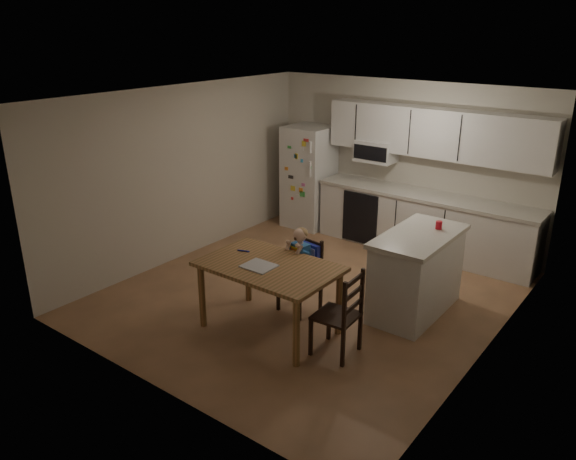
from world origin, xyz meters
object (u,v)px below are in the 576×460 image
(chair_booster, at_px, (302,261))
(kitchen_island, at_px, (416,273))
(dining_table, at_px, (269,274))
(chair_side, at_px, (345,310))
(red_cup, at_px, (439,225))
(refrigerator, at_px, (309,177))

(chair_booster, bearing_deg, kitchen_island, 43.67)
(kitchen_island, height_order, dining_table, kitchen_island)
(chair_booster, bearing_deg, dining_table, -82.04)
(chair_side, bearing_deg, red_cup, 167.02)
(refrigerator, bearing_deg, chair_side, -49.56)
(red_cup, xyz_separation_m, chair_booster, (-1.21, -1.07, -0.41))
(refrigerator, distance_m, kitchen_island, 3.33)
(refrigerator, bearing_deg, red_cup, -26.72)
(dining_table, distance_m, chair_side, 0.96)
(red_cup, bearing_deg, kitchen_island, -109.30)
(chair_booster, bearing_deg, chair_side, -22.18)
(refrigerator, xyz_separation_m, dining_table, (1.69, -3.15, -0.15))
(refrigerator, relative_size, chair_booster, 1.60)
(dining_table, height_order, chair_side, chair_side)
(kitchen_island, bearing_deg, chair_side, -97.25)
(red_cup, bearing_deg, chair_booster, -138.50)
(chair_side, bearing_deg, chair_booster, -124.24)
(dining_table, relative_size, chair_booster, 1.41)
(chair_side, bearing_deg, dining_table, -90.11)
(red_cup, relative_size, chair_booster, 0.09)
(refrigerator, bearing_deg, dining_table, -61.75)
(dining_table, bearing_deg, kitchen_island, 51.32)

